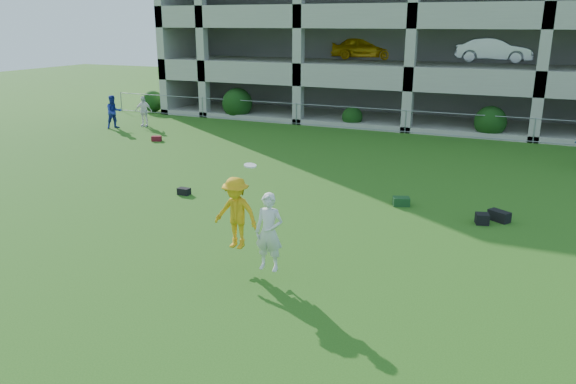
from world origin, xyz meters
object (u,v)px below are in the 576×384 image
at_px(crate_d, 482,219).
at_px(frisbee_contest, 245,218).
at_px(bystander_b, 144,111).
at_px(bystander_a, 114,112).
at_px(parking_garage, 442,12).

relative_size(crate_d, frisbee_contest, 0.15).
distance_m(bystander_b, crate_d, 20.23).
bearing_deg(bystander_a, crate_d, -80.73).
xyz_separation_m(crate_d, parking_garage, (-4.95, 21.09, 5.86)).
relative_size(bystander_b, crate_d, 4.65).
xyz_separation_m(bystander_a, frisbee_contest, (14.74, -12.89, 0.38)).
relative_size(bystander_a, crate_d, 4.96).
bearing_deg(parking_garage, bystander_a, -136.75).
distance_m(crate_d, frisbee_contest, 7.16).
height_order(bystander_a, frisbee_contest, frisbee_contest).
bearing_deg(bystander_b, frisbee_contest, -58.76).
distance_m(frisbee_contest, parking_garage, 26.88).
height_order(bystander_b, parking_garage, parking_garage).
bearing_deg(bystander_b, bystander_a, -147.22).
bearing_deg(bystander_b, parking_garage, 29.96).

